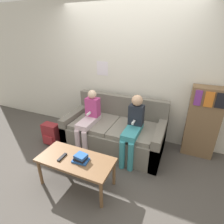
# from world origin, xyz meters

# --- Properties ---
(ground_plane) EXTENTS (10.00, 10.00, 0.00)m
(ground_plane) POSITION_xyz_m (0.00, 0.00, 0.00)
(ground_plane) COLOR #4C4742
(wall_back) EXTENTS (8.00, 0.06, 2.60)m
(wall_back) POSITION_xyz_m (-0.00, 1.13, 1.30)
(wall_back) COLOR silver
(wall_back) RESTS_ON ground_plane
(couch) EXTENTS (1.79, 0.92, 0.90)m
(couch) POSITION_xyz_m (0.00, 0.58, 0.30)
(couch) COLOR #6B665B
(couch) RESTS_ON ground_plane
(coffee_table) EXTENTS (1.04, 0.48, 0.45)m
(coffee_table) POSITION_xyz_m (-0.13, -0.51, 0.40)
(coffee_table) COLOR brown
(coffee_table) RESTS_ON ground_plane
(person_left) EXTENTS (0.24, 0.61, 1.09)m
(person_left) POSITION_xyz_m (-0.41, 0.35, 0.61)
(person_left) COLOR silver
(person_left) RESTS_ON ground_plane
(person_right) EXTENTS (0.24, 0.61, 1.11)m
(person_right) POSITION_xyz_m (0.41, 0.36, 0.63)
(person_right) COLOR teal
(person_right) RESTS_ON ground_plane
(tv_remote) EXTENTS (0.04, 0.17, 0.02)m
(tv_remote) POSITION_xyz_m (-0.31, -0.57, 0.46)
(tv_remote) COLOR black
(tv_remote) RESTS_ON coffee_table
(book_stack) EXTENTS (0.22, 0.16, 0.10)m
(book_stack) POSITION_xyz_m (-0.04, -0.52, 0.49)
(book_stack) COLOR #23519E
(book_stack) RESTS_ON coffee_table
(bookshelf) EXTENTS (0.50, 0.28, 1.24)m
(bookshelf) POSITION_xyz_m (1.44, 0.95, 0.62)
(bookshelf) COLOR brown
(bookshelf) RESTS_ON ground_plane
(backpack) EXTENTS (0.31, 0.21, 0.42)m
(backpack) POSITION_xyz_m (-1.16, 0.15, 0.21)
(backpack) COLOR maroon
(backpack) RESTS_ON ground_plane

